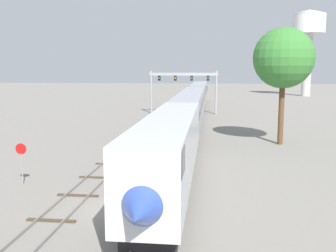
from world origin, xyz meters
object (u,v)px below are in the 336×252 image
Objects in this scene: passenger_train at (193,105)px; signal_gantry at (183,82)px; water_tower at (309,29)px; stop_sign at (21,158)px; trackside_tree_left at (284,58)px.

signal_gantry is (-2.25, 11.03, 2.96)m from passenger_train.
passenger_train is at bearing -116.71° from water_tower.
signal_gantry is 44.75m from stop_sign.
passenger_train is at bearing 121.38° from trackside_tree_left.
signal_gantry reaches higher than stop_sign.
water_tower reaches higher than signal_gantry.
water_tower is at bearing 74.96° from trackside_tree_left.
passenger_train is 19.99m from trackside_tree_left.
stop_sign is 26.89m from trackside_tree_left.
water_tower is (32.79, 49.68, 13.74)m from signal_gantry.
signal_gantry is 4.20× the size of stop_sign.
stop_sign is at bearing -139.98° from trackside_tree_left.
water_tower is at bearing 66.58° from stop_sign.
signal_gantry is at bearing -123.43° from water_tower.
passenger_train is 69.97m from water_tower.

